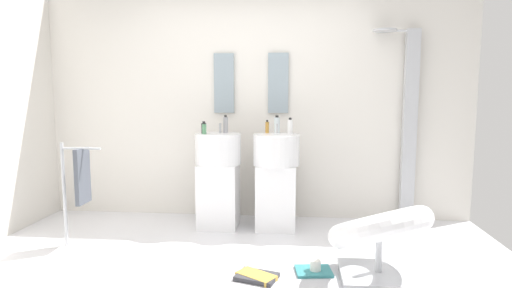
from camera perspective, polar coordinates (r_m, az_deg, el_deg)
ground_plane at (r=3.36m, az=-3.58°, el=-17.78°), size 4.80×3.60×0.04m
rear_partition at (r=4.70m, az=-0.59°, el=5.85°), size 4.80×0.10×2.60m
pedestal_sink_left at (r=4.36m, az=-5.14°, el=-4.53°), size 0.47×0.47×1.07m
pedestal_sink_right at (r=4.29m, az=2.77°, el=-4.68°), size 0.47×0.47×1.07m
vanity_mirror_left at (r=4.67m, az=-4.38°, el=8.27°), size 0.22×0.03×0.65m
vanity_mirror_right at (r=4.61m, az=3.06°, el=8.30°), size 0.22×0.03×0.65m
shower_column at (r=4.71m, az=20.05°, el=2.77°), size 0.49×0.24×2.05m
lounge_chair at (r=3.29m, az=16.49°, el=-11.71°), size 1.09×1.09×0.65m
towel_rack at (r=4.07m, az=-22.94°, el=-4.34°), size 0.37×0.22×0.95m
area_rug at (r=3.27m, az=3.83°, el=-18.04°), size 0.94×0.65×0.01m
magazine_teal at (r=3.40m, az=7.88°, el=-16.81°), size 0.30×0.25×0.02m
magazine_charcoal at (r=3.26m, az=0.11°, el=-17.65°), size 0.34×0.29×0.03m
magazine_ochre at (r=3.27m, az=0.04°, el=-17.60°), size 0.33×0.28×0.04m
coffee_mug at (r=3.38m, az=8.10°, el=-16.21°), size 0.08×0.08×0.10m
soap_bottle_grey at (r=4.41m, az=-4.16°, el=2.66°), size 0.05×0.05×0.18m
soap_bottle_amber at (r=4.37m, az=1.53°, el=2.31°), size 0.04×0.04×0.14m
soap_bottle_green at (r=4.30m, az=-7.08°, el=2.09°), size 0.04×0.04×0.12m
soap_bottle_white at (r=4.23m, az=4.67°, el=2.37°), size 0.05×0.05×0.17m
soap_bottle_black at (r=4.35m, az=-7.13°, el=2.17°), size 0.05×0.05×0.13m
soap_bottle_clear at (r=4.37m, az=2.87°, el=2.62°), size 0.06×0.06×0.18m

